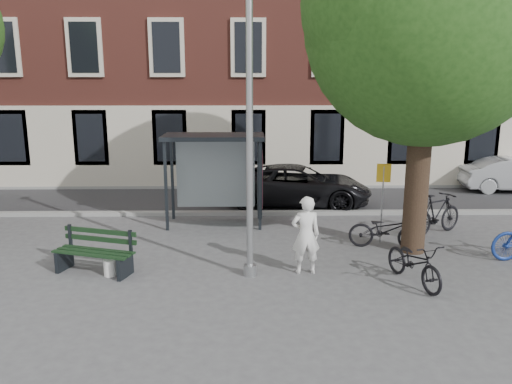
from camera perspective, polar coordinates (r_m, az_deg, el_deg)
The scene contains 16 objects.
ground at distance 10.89m, azimuth -0.69°, elevation -9.51°, with size 90.00×90.00×0.00m, color #4C4C4F.
road at distance 17.57m, azimuth -0.81°, elevation -0.91°, with size 40.00×4.00×0.01m, color #28282B.
curb_near at distance 15.62m, azimuth -0.79°, elevation -2.42°, with size 40.00×0.25×0.12m, color gray.
curb_far at distance 19.51m, azimuth -0.83°, elevation 0.60°, with size 40.00×0.25×0.12m, color gray.
building_row at distance 23.28m, azimuth -0.92°, elevation 19.70°, with size 30.00×8.00×14.00m, color brown.
lamppost at distance 10.18m, azimuth -0.73°, elevation 5.19°, with size 0.28×0.35×6.11m.
tree_right at distance 12.27m, azimuth 19.43°, elevation 19.02°, with size 5.76×5.60×8.20m.
bus_shelter at distance 14.37m, azimuth -3.23°, elevation 3.83°, with size 2.85×1.45×2.62m.
painter at distance 10.80m, azimuth 5.70°, elevation -4.92°, with size 0.63×0.41×1.71m, color white.
bench at distance 11.47m, azimuth -17.91°, elevation -6.73°, with size 1.86×1.08×0.92m.
bike_a at distance 12.84m, azimuth 14.61°, elevation -4.22°, with size 0.63×1.81×0.95m, color black.
bike_c at distance 10.80m, azimuth 17.63°, elevation -7.64°, with size 0.62×1.78×0.94m, color black.
bike_d at distance 14.40m, azimuth 19.95°, elevation -2.37°, with size 0.54×1.90×1.14m, color black.
car_dark at distance 16.86m, azimuth 4.88°, elevation 0.79°, with size 2.23×4.84×1.35m, color black.
bucket_c at distance 11.27m, azimuth -16.31°, elevation -8.28°, with size 0.28×0.28×0.36m, color white.
notice_sign at distance 13.05m, azimuth 14.32°, elevation 0.80°, with size 0.35×0.10×2.06m.
Camera 1 is at (-0.04, -10.09, 4.08)m, focal length 35.00 mm.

